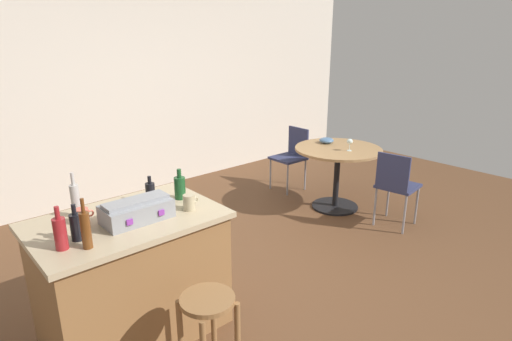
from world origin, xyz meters
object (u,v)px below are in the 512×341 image
at_px(kitchen_island, 132,276).
at_px(bottle_2, 180,187).
at_px(wooden_stool, 208,323).
at_px(dining_table, 337,162).
at_px(bottle_5, 76,226).
at_px(toolbox, 137,210).
at_px(bottle_4, 150,192).
at_px(folding_chair_far, 396,183).
at_px(cup_1, 189,202).
at_px(bottle_1, 86,229).
at_px(bottle_0, 75,200).
at_px(bottle_3, 60,233).
at_px(serving_bowl, 326,140).
at_px(folding_chair_near, 292,154).
at_px(wine_glass, 350,142).
at_px(cup_0, 82,216).

relative_size(kitchen_island, bottle_2, 5.35).
relative_size(wooden_stool, bottle_2, 2.74).
height_order(dining_table, bottle_5, bottle_5).
xyz_separation_m(toolbox, bottle_4, (0.23, 0.24, 0.01)).
xyz_separation_m(folding_chair_far, cup_1, (-2.56, 0.12, 0.44)).
distance_m(kitchen_island, bottle_1, 0.71).
relative_size(wooden_stool, bottle_5, 2.76).
relative_size(folding_chair_far, toolbox, 1.96).
bearing_deg(wooden_stool, bottle_0, 108.17).
relative_size(kitchen_island, toolbox, 2.80).
distance_m(kitchen_island, bottle_3, 0.74).
relative_size(bottle_0, serving_bowl, 1.73).
bearing_deg(folding_chair_near, bottle_1, -154.62).
height_order(folding_chair_far, wine_glass, wine_glass).
relative_size(folding_chair_far, bottle_0, 2.78).
bearing_deg(wooden_stool, serving_bowl, 27.76).
xyz_separation_m(bottle_4, wine_glass, (2.65, 0.18, -0.10)).
xyz_separation_m(folding_chair_near, bottle_4, (-2.75, -1.19, 0.47)).
distance_m(toolbox, serving_bowl, 3.08).
xyz_separation_m(wooden_stool, bottle_0, (-0.33, 1.02, 0.56)).
height_order(bottle_0, bottle_4, bottle_0).
xyz_separation_m(wooden_stool, cup_0, (-0.35, 0.88, 0.49)).
height_order(bottle_4, cup_0, bottle_4).
bearing_deg(bottle_5, bottle_3, -153.32).
bearing_deg(wooden_stool, kitchen_island, 97.26).
xyz_separation_m(bottle_3, bottle_5, (0.11, 0.05, -0.01)).
distance_m(dining_table, wine_glass, 0.33).
height_order(bottle_4, serving_bowl, bottle_4).
height_order(bottle_0, bottle_2, bottle_0).
bearing_deg(bottle_1, folding_chair_far, -0.55).
height_order(dining_table, toolbox, toolbox).
bearing_deg(toolbox, bottle_5, -176.23).
height_order(bottle_2, bottle_5, bottle_2).
height_order(toolbox, bottle_3, bottle_3).
relative_size(dining_table, bottle_3, 3.96).
relative_size(folding_chair_far, bottle_3, 3.31).
height_order(dining_table, bottle_1, bottle_1).
relative_size(bottle_1, serving_bowl, 1.70).
bearing_deg(bottle_5, folding_chair_near, 23.38).
xyz_separation_m(bottle_1, bottle_3, (-0.11, 0.08, -0.02)).
bearing_deg(folding_chair_near, bottle_5, -156.62).
relative_size(folding_chair_near, serving_bowl, 4.73).
height_order(kitchen_island, bottle_2, bottle_2).
relative_size(folding_chair_near, wine_glass, 5.93).
height_order(folding_chair_far, serving_bowl, folding_chair_far).
distance_m(dining_table, bottle_4, 2.71).
bearing_deg(toolbox, cup_0, 147.11).
bearing_deg(wine_glass, dining_table, 87.28).
distance_m(bottle_3, cup_0, 0.35).
distance_m(dining_table, cup_0, 3.22).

